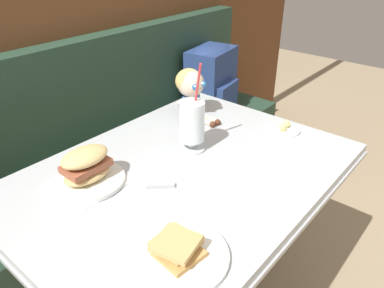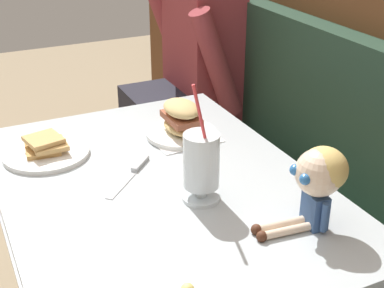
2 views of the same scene
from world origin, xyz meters
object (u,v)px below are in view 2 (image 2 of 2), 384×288
(sandwich_plate, at_px, (181,123))
(diner_patron, at_px, (195,55))
(milkshake_glass, at_px, (201,164))
(seated_doll, at_px, (319,177))
(toast_plate, at_px, (46,151))
(butter_knife, at_px, (135,169))

(sandwich_plate, relative_size, diner_patron, 0.27)
(milkshake_glass, relative_size, seated_doll, 1.41)
(toast_plate, xyz_separation_m, sandwich_plate, (0.05, 0.41, 0.03))
(seated_doll, bearing_deg, toast_plate, -142.02)
(milkshake_glass, relative_size, butter_knife, 1.75)
(toast_plate, bearing_deg, butter_knife, 45.30)
(butter_knife, distance_m, diner_patron, 1.09)
(toast_plate, relative_size, diner_patron, 0.31)
(sandwich_plate, bearing_deg, milkshake_glass, -16.87)
(milkshake_glass, height_order, sandwich_plate, milkshake_glass)
(butter_knife, bearing_deg, seated_doll, 33.94)
(toast_plate, xyz_separation_m, diner_patron, (-0.70, 0.82, -0.01))
(sandwich_plate, height_order, diner_patron, diner_patron)
(sandwich_plate, relative_size, butter_knife, 1.22)
(milkshake_glass, xyz_separation_m, sandwich_plate, (-0.36, 0.11, -0.05))
(milkshake_glass, bearing_deg, toast_plate, -143.69)
(sandwich_plate, xyz_separation_m, butter_knife, (0.15, -0.21, -0.04))
(toast_plate, bearing_deg, sandwich_plate, 82.99)
(diner_patron, bearing_deg, butter_knife, -34.38)
(sandwich_plate, distance_m, diner_patron, 0.85)
(milkshake_glass, relative_size, diner_patron, 0.39)
(seated_doll, distance_m, diner_patron, 1.37)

